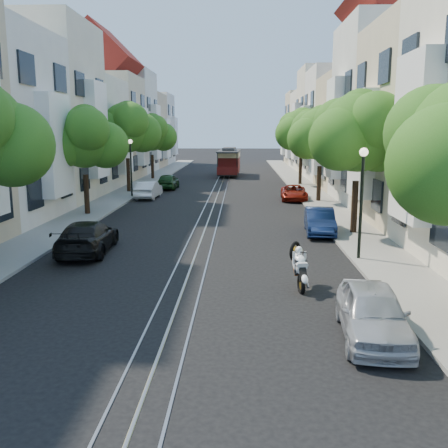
# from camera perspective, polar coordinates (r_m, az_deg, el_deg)

# --- Properties ---
(ground) EXTENTS (200.00, 200.00, 0.00)m
(ground) POSITION_cam_1_polar(r_m,az_deg,el_deg) (42.92, -0.48, 4.06)
(ground) COLOR black
(ground) RESTS_ON ground
(sidewalk_east) EXTENTS (2.50, 80.00, 0.12)m
(sidewalk_east) POSITION_cam_1_polar(r_m,az_deg,el_deg) (43.22, 9.20, 4.05)
(sidewalk_east) COLOR gray
(sidewalk_east) RESTS_ON ground
(sidewalk_west) EXTENTS (2.50, 80.00, 0.12)m
(sidewalk_west) POSITION_cam_1_polar(r_m,az_deg,el_deg) (43.82, -10.01, 4.11)
(sidewalk_west) COLOR gray
(sidewalk_west) RESTS_ON ground
(rail_left) EXTENTS (0.06, 80.00, 0.02)m
(rail_left) POSITION_cam_1_polar(r_m,az_deg,el_deg) (42.95, -1.21, 4.08)
(rail_left) COLOR gray
(rail_left) RESTS_ON ground
(rail_slot) EXTENTS (0.06, 80.00, 0.02)m
(rail_slot) POSITION_cam_1_polar(r_m,az_deg,el_deg) (42.92, -0.48, 4.07)
(rail_slot) COLOR gray
(rail_slot) RESTS_ON ground
(rail_right) EXTENTS (0.06, 80.00, 0.02)m
(rail_right) POSITION_cam_1_polar(r_m,az_deg,el_deg) (42.90, 0.26, 4.07)
(rail_right) COLOR gray
(rail_right) RESTS_ON ground
(lane_line) EXTENTS (0.08, 80.00, 0.01)m
(lane_line) POSITION_cam_1_polar(r_m,az_deg,el_deg) (42.92, -0.48, 4.06)
(lane_line) COLOR tan
(lane_line) RESTS_ON ground
(townhouses_east) EXTENTS (7.75, 72.00, 12.00)m
(townhouses_east) POSITION_cam_1_polar(r_m,az_deg,el_deg) (43.70, 15.54, 10.61)
(townhouses_east) COLOR beige
(townhouses_east) RESTS_ON ground
(townhouses_west) EXTENTS (7.75, 72.00, 11.76)m
(townhouses_west) POSITION_cam_1_polar(r_m,az_deg,el_deg) (44.66, -16.16, 10.44)
(townhouses_west) COLOR silver
(townhouses_west) RESTS_ON ground
(tree_e_b) EXTENTS (4.93, 4.08, 6.68)m
(tree_e_b) POSITION_cam_1_polar(r_m,az_deg,el_deg) (24.21, 15.22, 9.87)
(tree_e_b) COLOR black
(tree_e_b) RESTS_ON ground
(tree_e_c) EXTENTS (4.84, 3.99, 6.52)m
(tree_e_c) POSITION_cam_1_polar(r_m,az_deg,el_deg) (35.01, 11.08, 9.93)
(tree_e_c) COLOR black
(tree_e_c) RESTS_ON ground
(tree_e_d) EXTENTS (5.01, 4.16, 6.85)m
(tree_e_d) POSITION_cam_1_polar(r_m,az_deg,el_deg) (45.91, 8.92, 10.45)
(tree_e_d) COLOR black
(tree_e_d) RESTS_ON ground
(tree_w_b) EXTENTS (4.72, 3.87, 6.27)m
(tree_w_b) POSITION_cam_1_polar(r_m,az_deg,el_deg) (29.95, -15.63, 9.28)
(tree_w_b) COLOR black
(tree_w_b) RESTS_ON ground
(tree_w_c) EXTENTS (5.13, 4.28, 7.09)m
(tree_w_c) POSITION_cam_1_polar(r_m,az_deg,el_deg) (40.58, -10.98, 10.67)
(tree_w_c) COLOR black
(tree_w_c) RESTS_ON ground
(tree_w_d) EXTENTS (4.84, 3.99, 6.52)m
(tree_w_d) POSITION_cam_1_polar(r_m,az_deg,el_deg) (51.36, -8.21, 10.17)
(tree_w_d) COLOR black
(tree_w_d) RESTS_ON ground
(lamp_east) EXTENTS (0.32, 0.32, 4.16)m
(lamp_east) POSITION_cam_1_polar(r_m,az_deg,el_deg) (19.25, 15.50, 4.12)
(lamp_east) COLOR black
(lamp_east) RESTS_ON ground
(lamp_west) EXTENTS (0.32, 0.32, 4.16)m
(lamp_west) POSITION_cam_1_polar(r_m,az_deg,el_deg) (37.55, -10.61, 7.30)
(lamp_west) COLOR black
(lamp_west) RESTS_ON ground
(sportbike_rider) EXTENTS (0.54, 1.69, 1.46)m
(sportbike_rider) POSITION_cam_1_polar(r_m,az_deg,el_deg) (15.75, 8.58, -4.65)
(sportbike_rider) COLOR black
(sportbike_rider) RESTS_ON ground
(cable_car) EXTENTS (2.55, 7.41, 2.82)m
(cable_car) POSITION_cam_1_polar(r_m,az_deg,el_deg) (55.20, 0.59, 7.26)
(cable_car) COLOR black
(cable_car) RESTS_ON ground
(parked_car_e_near) EXTENTS (1.85, 3.89, 1.28)m
(parked_car_e_near) POSITION_cam_1_polar(r_m,az_deg,el_deg) (12.53, 16.64, -9.68)
(parked_car_e_near) COLOR #A3A7AF
(parked_car_e_near) RESTS_ON ground
(parked_car_e_mid) EXTENTS (1.58, 3.84, 1.24)m
(parked_car_e_mid) POSITION_cam_1_polar(r_m,az_deg,el_deg) (24.39, 10.88, 0.32)
(parked_car_e_mid) COLOR #0C1B40
(parked_car_e_mid) RESTS_ON ground
(parked_car_e_far) EXTENTS (1.99, 3.97, 1.08)m
(parked_car_e_far) POSITION_cam_1_polar(r_m,az_deg,el_deg) (36.01, 8.00, 3.56)
(parked_car_e_far) COLOR maroon
(parked_car_e_far) RESTS_ON ground
(parked_car_w_near) EXTENTS (2.09, 4.65, 1.32)m
(parked_car_w_near) POSITION_cam_1_polar(r_m,az_deg,el_deg) (20.92, -15.34, -1.44)
(parked_car_w_near) COLOR black
(parked_car_w_near) RESTS_ON ground
(parked_car_w_mid) EXTENTS (1.49, 3.91, 1.27)m
(parked_car_w_mid) POSITION_cam_1_polar(r_m,az_deg,el_deg) (37.10, -8.63, 3.90)
(parked_car_w_mid) COLOR silver
(parked_car_w_mid) RESTS_ON ground
(parked_car_w_far) EXTENTS (1.61, 3.88, 1.32)m
(parked_car_w_far) POSITION_cam_1_polar(r_m,az_deg,el_deg) (42.86, -6.41, 4.87)
(parked_car_w_far) COLOR #163716
(parked_car_w_far) RESTS_ON ground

